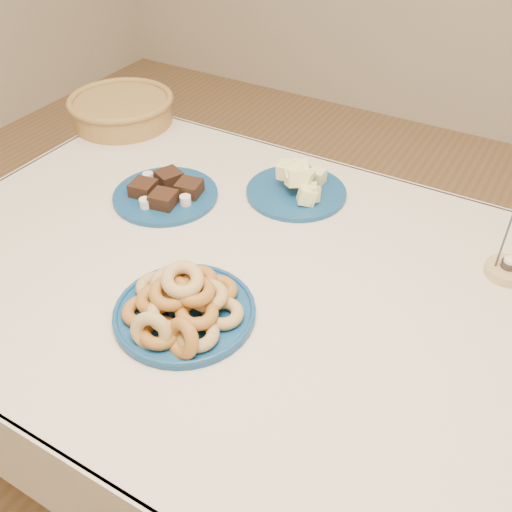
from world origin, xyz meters
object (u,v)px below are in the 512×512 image
at_px(dining_table, 267,312).
at_px(brownie_plate, 166,193).
at_px(wicker_basket, 122,109).
at_px(melon_plate, 299,186).
at_px(donut_platter, 183,306).
at_px(candle_holder, 507,269).

relative_size(dining_table, brownie_plate, 5.86).
bearing_deg(brownie_plate, wicker_basket, 143.69).
bearing_deg(dining_table, wicker_basket, 150.95).
relative_size(melon_plate, brownie_plate, 1.07).
bearing_deg(brownie_plate, dining_table, -20.63).
distance_m(dining_table, donut_platter, 0.25).
height_order(melon_plate, brownie_plate, melon_plate).
bearing_deg(dining_table, candle_holder, 31.81).
bearing_deg(candle_holder, wicker_basket, 172.89).
relative_size(wicker_basket, candle_holder, 2.29).
bearing_deg(candle_holder, brownie_plate, -171.02).
relative_size(dining_table, donut_platter, 5.26).
bearing_deg(brownie_plate, candle_holder, 8.98).
height_order(wicker_basket, candle_holder, candle_holder).
height_order(melon_plate, wicker_basket, melon_plate).
relative_size(dining_table, wicker_basket, 4.65).
height_order(dining_table, candle_holder, candle_holder).
height_order(melon_plate, candle_holder, candle_holder).
height_order(brownie_plate, candle_holder, candle_holder).
bearing_deg(donut_platter, melon_plate, 90.72).
height_order(brownie_plate, wicker_basket, wicker_basket).
xyz_separation_m(dining_table, wicker_basket, (-0.79, 0.44, 0.15)).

